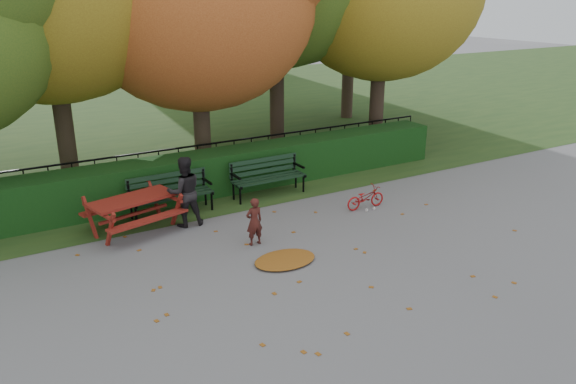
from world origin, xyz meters
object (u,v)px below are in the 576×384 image
bench_left (170,191)px  adult (185,192)px  bench_right (267,174)px  picnic_table (133,205)px  child (254,222)px  bicycle (365,198)px

bench_left → adult: (0.05, -0.80, 0.22)m
bench_right → bench_left: bearing=180.0°
picnic_table → bench_left: bearing=17.5°
picnic_table → adult: 1.05m
bench_left → child: (0.85, -2.37, -0.04)m
child → adult: size_ratio=0.64×
bench_left → child: child is taller
child → bicycle: (3.03, 0.46, -0.22)m
bench_right → adult: (-2.35, -0.80, 0.22)m
child → adult: bearing=-64.9°
picnic_table → bicycle: bearing=-29.0°
bench_right → child: bearing=-123.2°
bicycle → picnic_table: bearing=76.6°
child → bench_right: bearing=-125.0°
picnic_table → adult: (1.01, -0.22, 0.18)m
child → adult: (-0.80, 1.57, 0.27)m
picnic_table → bicycle: size_ratio=2.04×
bench_right → adult: bearing=-161.2°
bench_right → picnic_table: 3.41m
picnic_table → child: (1.81, -1.79, -0.09)m
child → bicycle: size_ratio=0.98×
bicycle → bench_left: bearing=65.7°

